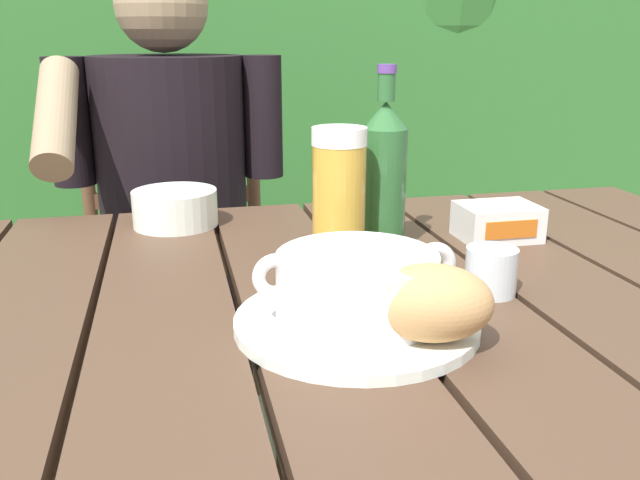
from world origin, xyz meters
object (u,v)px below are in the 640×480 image
object	(u,v)px
table_knife	(424,279)
beer_bottle	(384,174)
person_eating	(172,194)
beer_glass	(339,197)
diner_bowl	(175,208)
chair_near_diner	(179,268)
butter_tub	(497,222)
serving_plate	(356,322)
water_glass_small	(491,271)
soup_bowl	(357,284)
bread_roll	(431,302)

from	to	relation	value
table_knife	beer_bottle	bearing A→B (deg)	93.50
person_eating	table_knife	xyz separation A→B (m)	(0.31, -0.68, 0.03)
beer_glass	person_eating	bearing A→B (deg)	110.75
person_eating	diner_bowl	bearing A→B (deg)	-89.50
diner_bowl	beer_glass	bearing A→B (deg)	-48.28
chair_near_diner	butter_tub	world-z (taller)	chair_near_diner
serving_plate	water_glass_small	world-z (taller)	water_glass_small
chair_near_diner	serving_plate	bearing A→B (deg)	-79.53
beer_bottle	butter_tub	distance (m)	0.21
beer_glass	water_glass_small	xyz separation A→B (m)	(0.15, -0.15, -0.07)
soup_bowl	table_knife	size ratio (longest dim) A/B	1.48
chair_near_diner	butter_tub	bearing A→B (deg)	-56.13
table_knife	chair_near_diner	bearing A→B (deg)	109.16
serving_plate	bread_roll	size ratio (longest dim) A/B	1.83
table_knife	diner_bowl	size ratio (longest dim) A/B	1.09
soup_bowl	bread_roll	xyz separation A→B (m)	(0.06, -0.07, 0.00)
butter_tub	bread_roll	bearing A→B (deg)	-126.11
person_eating	table_knife	bearing A→B (deg)	-65.60
beer_glass	table_knife	distance (m)	0.16
soup_bowl	table_knife	world-z (taller)	soup_bowl
bread_roll	beer_bottle	xyz separation A→B (m)	(0.06, 0.33, 0.06)
person_eating	serving_plate	world-z (taller)	person_eating
table_knife	bread_roll	bearing A→B (deg)	-109.93
chair_near_diner	person_eating	bearing A→B (deg)	-90.84
beer_glass	serving_plate	bearing A→B (deg)	-99.07
beer_bottle	diner_bowl	size ratio (longest dim) A/B	1.91
beer_glass	table_knife	xyz separation A→B (m)	(0.09, -0.10, -0.09)
person_eating	serving_plate	bearing A→B (deg)	-76.78
serving_plate	table_knife	bearing A→B (deg)	42.48
serving_plate	bread_roll	distance (m)	0.10
beer_bottle	bread_roll	bearing A→B (deg)	-99.66
serving_plate	water_glass_small	size ratio (longest dim) A/B	4.24
soup_bowl	bread_roll	bearing A→B (deg)	-49.40
chair_near_diner	diner_bowl	bearing A→B (deg)	-90.00
person_eating	beer_glass	distance (m)	0.63
butter_tub	serving_plate	bearing A→B (deg)	-138.38
water_glass_small	bread_roll	bearing A→B (deg)	-135.77
soup_bowl	table_knife	distance (m)	0.17
soup_bowl	person_eating	bearing A→B (deg)	103.22
table_knife	person_eating	bearing A→B (deg)	114.40
chair_near_diner	bread_roll	bearing A→B (deg)	-77.19
serving_plate	butter_tub	bearing A→B (deg)	41.62
beer_bottle	water_glass_small	size ratio (longest dim) A/B	4.23
serving_plate	table_knife	distance (m)	0.17
serving_plate	soup_bowl	size ratio (longest dim) A/B	1.19
person_eating	water_glass_small	world-z (taller)	person_eating
soup_bowl	butter_tub	distance (m)	0.41
beer_glass	table_knife	bearing A→B (deg)	-48.36
person_eating	bread_roll	distance (m)	0.90
bread_roll	water_glass_small	world-z (taller)	bread_roll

